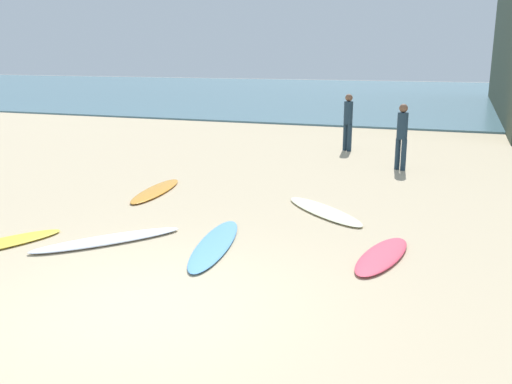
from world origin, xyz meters
TOP-DOWN VIEW (x-y plane):
  - ground_plane at (0.00, 0.00)m, footprint 120.00×120.00m
  - ocean_water at (0.00, 37.97)m, footprint 120.00×40.00m
  - surfboard_0 at (-1.86, 1.95)m, footprint 2.00×2.23m
  - surfboard_2 at (2.55, 2.73)m, footprint 0.88×1.99m
  - surfboard_3 at (-2.81, 5.24)m, footprint 0.78×2.42m
  - surfboard_4 at (-0.10, 2.36)m, footprint 0.97×2.65m
  - surfboard_5 at (1.14, 4.89)m, footprint 2.13×2.07m
  - beachgoer_near at (2.14, 9.66)m, footprint 0.39×0.39m
  - beachgoer_mid at (0.23, 12.20)m, footprint 0.39×0.39m

SIDE VIEW (x-z plane):
  - ground_plane at x=0.00m, z-range 0.00..0.00m
  - surfboard_4 at x=-0.10m, z-range 0.00..0.07m
  - surfboard_5 at x=1.14m, z-range 0.00..0.07m
  - surfboard_2 at x=2.55m, z-range 0.00..0.08m
  - surfboard_3 at x=-2.81m, z-range 0.00..0.08m
  - ocean_water at x=0.00m, z-range 0.00..0.08m
  - surfboard_0 at x=-1.86m, z-range 0.00..0.08m
  - beachgoer_near at x=2.14m, z-range 0.11..1.87m
  - beachgoer_mid at x=0.23m, z-range 0.11..1.92m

